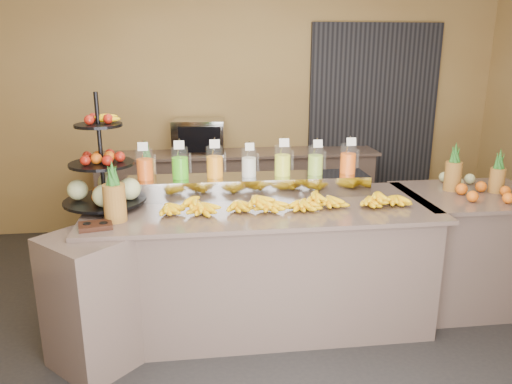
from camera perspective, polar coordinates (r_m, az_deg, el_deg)
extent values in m
plane|color=black|center=(3.74, 1.22, -16.68)|extent=(6.00, 6.00, 0.00)
cube|color=olive|center=(5.67, -2.48, 9.77)|extent=(6.00, 0.02, 2.80)
cube|color=black|center=(6.00, 13.15, 7.79)|extent=(1.50, 0.06, 2.20)
cube|color=gray|center=(3.78, 0.59, -8.49)|extent=(2.40, 0.90, 0.90)
cube|color=gray|center=(3.62, 0.61, -1.77)|extent=(2.50, 1.00, 0.03)
cube|color=gray|center=(3.46, -18.07, -11.82)|extent=(0.71, 0.71, 0.90)
cube|color=gray|center=(4.42, 22.94, -6.12)|extent=(1.00, 0.80, 0.90)
cube|color=gray|center=(4.27, 23.61, -0.33)|extent=(1.08, 0.88, 0.03)
cube|color=gray|center=(5.61, -2.13, -0.22)|extent=(3.00, 0.50, 0.90)
cube|color=gray|center=(5.49, -2.18, 4.44)|extent=(3.10, 0.55, 0.03)
cube|color=gray|center=(3.85, -0.81, 0.74)|extent=(1.85, 0.30, 0.15)
cylinder|color=silver|center=(3.80, -12.61, 3.09)|extent=(0.13, 0.13, 0.23)
cylinder|color=#DB4C0B|center=(3.81, -12.57, 2.55)|extent=(0.12, 0.12, 0.16)
cylinder|color=gray|center=(3.80, -12.88, 3.88)|extent=(0.01, 0.01, 0.27)
cube|color=white|center=(3.71, -12.82, 5.09)|extent=(0.07, 0.02, 0.06)
cylinder|color=silver|center=(3.78, -8.68, 3.28)|extent=(0.13, 0.13, 0.23)
cylinder|color=#3AB711|center=(3.79, -8.66, 2.73)|extent=(0.12, 0.12, 0.16)
cylinder|color=gray|center=(3.78, -8.96, 4.09)|extent=(0.01, 0.01, 0.28)
cube|color=white|center=(3.69, -8.80, 5.34)|extent=(0.07, 0.02, 0.06)
cylinder|color=silver|center=(3.78, -4.74, 3.43)|extent=(0.13, 0.13, 0.24)
cylinder|color=orange|center=(3.79, -4.73, 2.87)|extent=(0.12, 0.12, 0.16)
cylinder|color=gray|center=(3.78, -5.01, 4.25)|extent=(0.01, 0.01, 0.28)
cube|color=white|center=(3.70, -4.75, 5.51)|extent=(0.08, 0.02, 0.06)
cylinder|color=silver|center=(3.81, -0.82, 3.36)|extent=(0.12, 0.12, 0.21)
cylinder|color=silver|center=(3.81, -0.81, 2.87)|extent=(0.11, 0.11, 0.14)
cylinder|color=gray|center=(3.80, -1.05, 4.09)|extent=(0.01, 0.01, 0.25)
cube|color=white|center=(3.73, -0.73, 5.20)|extent=(0.07, 0.02, 0.06)
cylinder|color=silver|center=(3.84, 3.05, 3.63)|extent=(0.13, 0.13, 0.23)
cylinder|color=yellow|center=(3.85, 3.04, 3.09)|extent=(0.12, 0.12, 0.16)
cylinder|color=gray|center=(3.84, 2.80, 4.43)|extent=(0.01, 0.01, 0.28)
cube|color=white|center=(3.75, 3.24, 5.65)|extent=(0.07, 0.02, 0.06)
cylinder|color=silver|center=(3.90, 6.82, 3.62)|extent=(0.12, 0.12, 0.22)
cylinder|color=#8EB53A|center=(3.90, 6.80, 3.12)|extent=(0.11, 0.11, 0.15)
cylinder|color=gray|center=(3.89, 6.59, 4.37)|extent=(0.01, 0.01, 0.26)
cube|color=white|center=(3.82, 7.09, 5.50)|extent=(0.07, 0.02, 0.06)
cylinder|color=silver|center=(3.97, 10.48, 3.75)|extent=(0.13, 0.13, 0.23)
cylinder|color=#F3580A|center=(3.97, 10.45, 3.23)|extent=(0.12, 0.12, 0.16)
cylinder|color=gray|center=(3.96, 10.26, 4.51)|extent=(0.01, 0.01, 0.27)
cube|color=white|center=(3.88, 10.84, 5.67)|extent=(0.07, 0.02, 0.06)
ellipsoid|color=yellow|center=(3.49, -10.01, -1.61)|extent=(0.23, 0.17, 0.09)
ellipsoid|color=yellow|center=(3.49, -6.16, -1.47)|extent=(0.23, 0.17, 0.09)
ellipsoid|color=yellow|center=(3.50, -2.32, -1.33)|extent=(0.23, 0.17, 0.09)
ellipsoid|color=yellow|center=(3.53, 1.48, -1.19)|extent=(0.23, 0.17, 0.09)
ellipsoid|color=yellow|center=(3.57, 5.20, -1.04)|extent=(0.23, 0.17, 0.09)
ellipsoid|color=yellow|center=(3.63, 8.83, -0.90)|extent=(0.23, 0.17, 0.09)
ellipsoid|color=yellow|center=(3.70, 12.32, -0.75)|extent=(0.23, 0.17, 0.09)
ellipsoid|color=yellow|center=(3.78, 15.68, -0.61)|extent=(0.23, 0.17, 0.09)
ellipsoid|color=yellow|center=(3.47, -7.36, -0.48)|extent=(0.19, 0.15, 0.08)
ellipsoid|color=yellow|center=(3.49, -0.16, -0.22)|extent=(0.19, 0.15, 0.08)
ellipsoid|color=yellow|center=(3.57, 6.82, 0.03)|extent=(0.19, 0.15, 0.08)
ellipsoid|color=yellow|center=(3.70, 13.41, 0.27)|extent=(0.19, 0.15, 0.08)
cylinder|color=black|center=(3.65, -17.34, 4.49)|extent=(0.04, 0.04, 0.81)
cylinder|color=black|center=(3.73, -16.88, -0.94)|extent=(0.72, 0.72, 0.02)
cylinder|color=black|center=(3.67, -17.22, 3.11)|extent=(0.56, 0.56, 0.02)
cylinder|color=black|center=(3.62, -17.58, 7.29)|extent=(0.41, 0.41, 0.02)
sphere|color=#B6BB80|center=(3.68, -14.22, 0.44)|extent=(0.15, 0.15, 0.15)
sphere|color=maroon|center=(3.64, -15.32, 3.91)|extent=(0.07, 0.07, 0.07)
sphere|color=#D36112|center=(3.74, -18.31, -0.24)|extent=(0.08, 0.08, 0.08)
cube|color=black|center=(3.32, -17.87, -3.69)|extent=(0.23, 0.19, 0.03)
cylinder|color=brown|center=(3.39, -15.84, -1.20)|extent=(0.15, 0.15, 0.25)
cone|color=#1B4D19|center=(3.33, -16.11, 2.15)|extent=(0.07, 0.07, 0.16)
cylinder|color=brown|center=(4.03, -12.32, 1.83)|extent=(0.14, 0.14, 0.26)
cone|color=#1B4D19|center=(3.98, -12.50, 4.73)|extent=(0.07, 0.07, 0.16)
cylinder|color=brown|center=(4.27, 21.57, 1.70)|extent=(0.13, 0.13, 0.23)
cylinder|color=brown|center=(4.36, 25.82, 1.22)|extent=(0.12, 0.12, 0.19)
ellipsoid|color=#D36112|center=(4.16, 24.77, -0.06)|extent=(0.35, 0.23, 0.09)
cube|color=gray|center=(5.44, -6.53, 6.33)|extent=(0.58, 0.44, 0.36)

